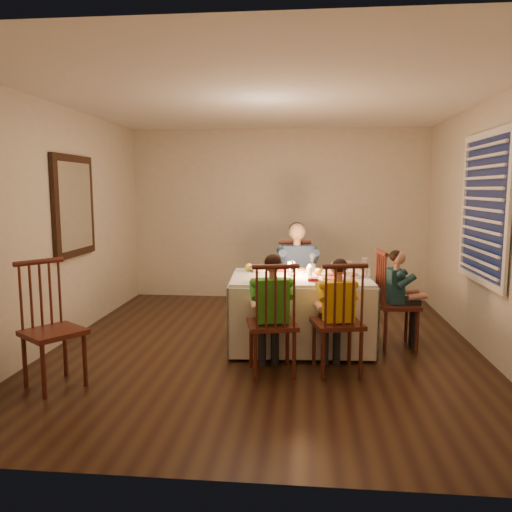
# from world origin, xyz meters

# --- Properties ---
(ground) EXTENTS (5.00, 5.00, 0.00)m
(ground) POSITION_xyz_m (0.00, 0.00, 0.00)
(ground) COLOR black
(ground) RESTS_ON ground
(wall_left) EXTENTS (0.02, 5.00, 2.60)m
(wall_left) POSITION_xyz_m (-2.25, 0.00, 1.30)
(wall_left) COLOR beige
(wall_left) RESTS_ON ground
(wall_right) EXTENTS (0.02, 5.00, 2.60)m
(wall_right) POSITION_xyz_m (2.25, 0.00, 1.30)
(wall_right) COLOR beige
(wall_right) RESTS_ON ground
(wall_back) EXTENTS (4.50, 0.02, 2.60)m
(wall_back) POSITION_xyz_m (0.00, 2.50, 1.30)
(wall_back) COLOR beige
(wall_back) RESTS_ON ground
(ceiling) EXTENTS (5.00, 5.00, 0.00)m
(ceiling) POSITION_xyz_m (0.00, 0.00, 2.60)
(ceiling) COLOR white
(ceiling) RESTS_ON wall_back
(dining_table) EXTENTS (1.55, 1.17, 0.74)m
(dining_table) POSITION_xyz_m (0.37, 0.08, 0.55)
(dining_table) COLOR white
(dining_table) RESTS_ON ground
(chair_adult) EXTENTS (0.49, 0.48, 1.05)m
(chair_adult) POSITION_xyz_m (0.32, 0.87, 0.00)
(chair_adult) COLOR #3C1510
(chair_adult) RESTS_ON ground
(chair_near_left) EXTENTS (0.51, 0.50, 1.05)m
(chair_near_left) POSITION_xyz_m (0.12, -0.75, 0.00)
(chair_near_left) COLOR #3C1510
(chair_near_left) RESTS_ON ground
(chair_near_right) EXTENTS (0.51, 0.50, 1.05)m
(chair_near_right) POSITION_xyz_m (0.72, -0.66, 0.00)
(chair_near_right) COLOR #3C1510
(chair_near_right) RESTS_ON ground
(chair_end) EXTENTS (0.46, 0.48, 1.05)m
(chair_end) POSITION_xyz_m (1.40, 0.15, 0.00)
(chair_end) COLOR #3C1510
(chair_end) RESTS_ON ground
(chair_extra) EXTENTS (0.61, 0.62, 1.10)m
(chair_extra) POSITION_xyz_m (-1.71, -1.25, 0.00)
(chair_extra) COLOR #3C1510
(chair_extra) RESTS_ON ground
(adult) EXTENTS (0.54, 0.51, 1.29)m
(adult) POSITION_xyz_m (0.32, 0.87, 0.00)
(adult) COLOR #31477C
(adult) RESTS_ON ground
(child_green) EXTENTS (0.45, 0.42, 1.12)m
(child_green) POSITION_xyz_m (0.12, -0.75, 0.00)
(child_green) COLOR #389524
(child_green) RESTS_ON ground
(child_yellow) EXTENTS (0.42, 0.40, 1.07)m
(child_yellow) POSITION_xyz_m (0.72, -0.66, 0.00)
(child_yellow) COLOR yellow
(child_yellow) RESTS_ON ground
(child_teal) EXTENTS (0.35, 0.38, 1.05)m
(child_teal) POSITION_xyz_m (1.40, 0.15, 0.00)
(child_teal) COLOR #1A3B41
(child_teal) RESTS_ON ground
(setting_adult) EXTENTS (0.28, 0.28, 0.02)m
(setting_adult) POSITION_xyz_m (0.33, 0.39, 0.78)
(setting_adult) COLOR white
(setting_adult) RESTS_ON dining_table
(setting_green) EXTENTS (0.28, 0.28, 0.02)m
(setting_green) POSITION_xyz_m (0.11, -0.28, 0.78)
(setting_green) COLOR white
(setting_green) RESTS_ON dining_table
(setting_yellow) EXTENTS (0.28, 0.28, 0.02)m
(setting_yellow) POSITION_xyz_m (0.68, -0.17, 0.78)
(setting_yellow) COLOR white
(setting_yellow) RESTS_ON dining_table
(setting_teal) EXTENTS (0.28, 0.28, 0.02)m
(setting_teal) POSITION_xyz_m (0.89, 0.09, 0.78)
(setting_teal) COLOR white
(setting_teal) RESTS_ON dining_table
(candle_left) EXTENTS (0.06, 0.06, 0.10)m
(candle_left) POSITION_xyz_m (0.30, 0.08, 0.82)
(candle_left) COLOR white
(candle_left) RESTS_ON dining_table
(candle_right) EXTENTS (0.06, 0.06, 0.10)m
(candle_right) POSITION_xyz_m (0.46, 0.09, 0.82)
(candle_right) COLOR white
(candle_right) RESTS_ON dining_table
(squash) EXTENTS (0.09, 0.09, 0.09)m
(squash) POSITION_xyz_m (-0.22, 0.35, 0.82)
(squash) COLOR yellow
(squash) RESTS_ON dining_table
(orange_fruit) EXTENTS (0.08, 0.08, 0.08)m
(orange_fruit) POSITION_xyz_m (0.56, 0.15, 0.81)
(orange_fruit) COLOR #FFA015
(orange_fruit) RESTS_ON dining_table
(serving_bowl) EXTENTS (0.28, 0.28, 0.06)m
(serving_bowl) POSITION_xyz_m (-0.10, 0.33, 0.80)
(serving_bowl) COLOR white
(serving_bowl) RESTS_ON dining_table
(wall_mirror) EXTENTS (0.06, 0.95, 1.15)m
(wall_mirror) POSITION_xyz_m (-2.22, 0.30, 1.50)
(wall_mirror) COLOR black
(wall_mirror) RESTS_ON wall_left
(window_blinds) EXTENTS (0.07, 1.34, 1.54)m
(window_blinds) POSITION_xyz_m (2.21, 0.10, 1.50)
(window_blinds) COLOR #0D1536
(window_blinds) RESTS_ON wall_right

